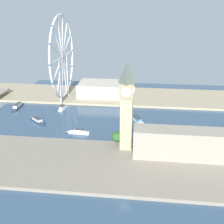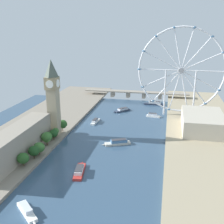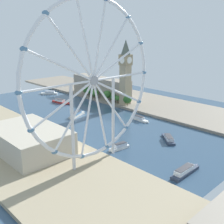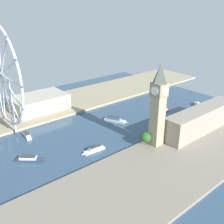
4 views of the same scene
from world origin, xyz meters
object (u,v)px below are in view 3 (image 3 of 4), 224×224
tour_boat_4 (49,93)px  tour_boat_7 (119,147)px  riverside_hall (29,140)px  tour_boat_3 (185,171)px  parliament_block (101,86)px  ferris_wheel (93,81)px  tour_boat_2 (77,114)px  tour_boat_5 (61,101)px  tour_boat_0 (140,119)px  clock_tower (125,71)px  tour_boat_1 (168,138)px

tour_boat_4 → tour_boat_7: (70.67, 230.21, 0.15)m
riverside_hall → tour_boat_3: size_ratio=2.10×
parliament_block → ferris_wheel: bearing=47.0°
riverside_hall → tour_boat_7: riverside_hall is taller
riverside_hall → tour_boat_2: (-92.91, -57.68, -10.47)m
parliament_block → tour_boat_5: size_ratio=3.28×
tour_boat_3 → riverside_hall: bearing=119.3°
tour_boat_2 → tour_boat_7: (31.50, 103.88, -0.07)m
tour_boat_7 → tour_boat_0: bearing=-144.6°
tour_boat_4 → tour_boat_5: size_ratio=0.75×
clock_tower → tour_boat_5: (54.37, -75.33, -45.34)m
tour_boat_1 → ferris_wheel: bearing=123.1°
tour_boat_2 → tour_boat_5: tour_boat_2 is taller
riverside_hall → tour_boat_7: (-61.41, 46.20, -10.54)m
clock_tower → riverside_hall: clock_tower is taller
tour_boat_0 → tour_boat_4: size_ratio=1.10×
tour_boat_2 → tour_boat_4: 132.27m
tour_boat_2 → ferris_wheel: bearing=-145.4°
tour_boat_3 → tour_boat_7: 64.03m
riverside_hall → tour_boat_5: 169.02m
tour_boat_4 → tour_boat_5: 62.52m
tour_boat_4 → tour_boat_7: 240.82m
tour_boat_1 → tour_boat_4: (-23.13, -248.50, 0.13)m
clock_tower → riverside_hall: size_ratio=1.19×
parliament_block → riverside_hall: 212.53m
tour_boat_5 → tour_boat_7: size_ratio=1.50×
clock_tower → ferris_wheel: ferris_wheel is taller
ferris_wheel → tour_boat_7: (-34.06, -6.60, -63.12)m
tour_boat_1 → parliament_block: bearing=19.1°
clock_tower → parliament_block: clock_tower is taller
tour_boat_0 → parliament_block: bearing=163.5°
clock_tower → tour_boat_5: size_ratio=2.56×
tour_boat_1 → tour_boat_4: bearing=35.9°
ferris_wheel → tour_boat_3: bearing=122.9°
tour_boat_2 → parliament_block: bearing=6.9°
tour_boat_2 → tour_boat_7: bearing=-131.6°
clock_tower → riverside_hall: 178.97m
tour_boat_0 → tour_boat_4: tour_boat_4 is taller
tour_boat_1 → tour_boat_7: tour_boat_7 is taller
tour_boat_7 → ferris_wheel: bearing=18.2°
tour_boat_0 → tour_boat_1: 63.65m
tour_boat_2 → clock_tower: bearing=-31.5°
tour_boat_0 → tour_boat_3: size_ratio=0.80×
ferris_wheel → tour_boat_4: (-104.73, -236.81, -63.27)m
parliament_block → tour_boat_4: (48.66, -72.27, -14.61)m
parliament_block → tour_boat_1: parliament_block is taller
tour_boat_0 → tour_boat_2: size_ratio=0.87×
clock_tower → tour_boat_5: clock_tower is taller
ferris_wheel → riverside_hall: ferris_wheel is taller
tour_boat_2 → tour_boat_7: 108.55m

